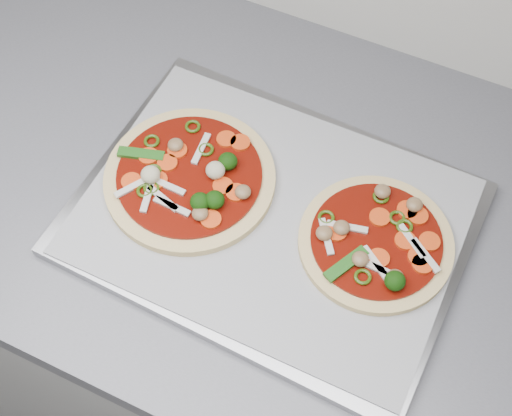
% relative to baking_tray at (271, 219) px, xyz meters
% --- Properties ---
extents(baking_tray, '(0.47, 0.36, 0.01)m').
position_rel_baking_tray_xyz_m(baking_tray, '(0.00, 0.00, 0.00)').
color(baking_tray, gray).
rests_on(baking_tray, countertop).
extents(parchment, '(0.44, 0.32, 0.00)m').
position_rel_baking_tray_xyz_m(parchment, '(0.00, 0.00, 0.01)').
color(parchment, '#9E9EA3').
rests_on(parchment, baking_tray).
extents(pizza_left, '(0.24, 0.24, 0.04)m').
position_rel_baking_tray_xyz_m(pizza_left, '(-0.11, 0.00, 0.02)').
color(pizza_left, tan).
rests_on(pizza_left, parchment).
extents(pizza_right, '(0.19, 0.19, 0.03)m').
position_rel_baking_tray_xyz_m(pizza_right, '(0.13, 0.02, 0.02)').
color(pizza_right, tan).
rests_on(pizza_right, parchment).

